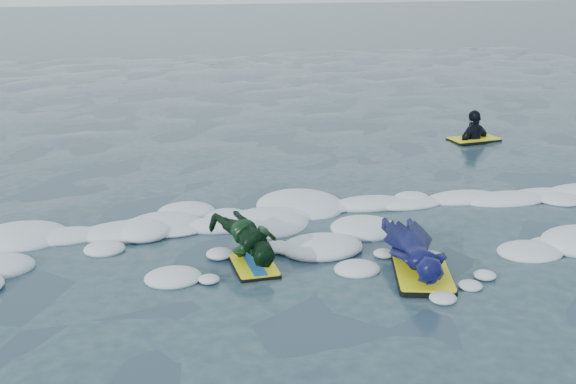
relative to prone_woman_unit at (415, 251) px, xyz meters
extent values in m
plane|color=#162B36|center=(-0.83, 0.61, -0.23)|extent=(120.00, 120.00, 0.00)
cube|color=black|center=(0.00, -0.22, -0.19)|extent=(0.92, 1.27, 0.06)
cube|color=#FFF915|center=(0.00, -0.22, -0.15)|extent=(0.89, 1.24, 0.02)
imported|color=navy|center=(0.00, 0.03, 0.02)|extent=(0.90, 1.78, 0.41)
cube|color=black|center=(-1.82, 0.51, -0.20)|extent=(0.50, 0.88, 0.04)
cube|color=#FFF915|center=(-1.82, 0.51, -0.17)|extent=(0.48, 0.86, 0.02)
cube|color=#175EAF|center=(-1.82, 0.51, -0.16)|extent=(0.18, 0.83, 0.01)
imported|color=#0F3918|center=(-1.82, 0.71, 0.05)|extent=(0.83, 1.39, 0.50)
cube|color=black|center=(3.76, 5.67, -0.19)|extent=(1.05, 0.65, 0.05)
cube|color=#FFF915|center=(3.76, 5.67, -0.16)|extent=(1.03, 0.63, 0.02)
imported|color=black|center=(3.76, 5.67, -0.33)|extent=(0.95, 0.64, 1.49)
camera|label=1|loc=(-3.33, -7.18, 3.17)|focal=45.00mm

